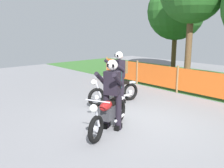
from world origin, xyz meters
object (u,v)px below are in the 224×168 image
motorcycle_lead (114,90)px  rider_lead (119,74)px  motorcycle_trailing (109,114)px  rider_trailing (112,91)px

motorcycle_lead → rider_lead: 0.55m
motorcycle_lead → motorcycle_trailing: motorcycle_trailing is taller
rider_trailing → motorcycle_trailing: bearing=0.5°
rider_trailing → rider_lead: bearing=-161.5°
motorcycle_lead → rider_lead: rider_lead is taller
rider_trailing → motorcycle_lead: bearing=-157.0°
motorcycle_trailing → rider_trailing: 0.55m
rider_lead → motorcycle_lead: bearing=0.5°
motorcycle_lead → rider_trailing: bearing=56.2°
motorcycle_lead → rider_lead: bearing=-179.5°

